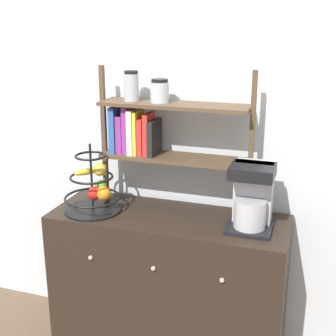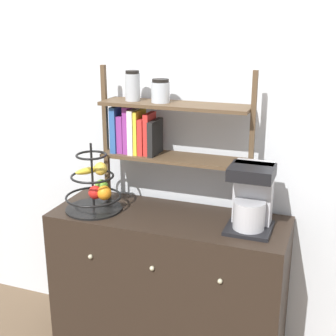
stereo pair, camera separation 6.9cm
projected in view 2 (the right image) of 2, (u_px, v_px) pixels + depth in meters
The scene contains 5 objects.
wall_back at pixel (186, 117), 2.53m from camera, with size 7.00×0.05×2.60m, color silver.
sideboard at pixel (168, 286), 2.55m from camera, with size 1.24×0.47×0.83m.
coffee_maker at pixel (251, 197), 2.24m from camera, with size 0.22×0.23×0.33m.
fruit_stand at pixel (95, 189), 2.48m from camera, with size 0.30×0.30×0.37m.
shelf_hutch at pixel (154, 127), 2.43m from camera, with size 0.82×0.20×0.75m.
Camera 2 is at (0.77, -1.88, 1.80)m, focal length 50.00 mm.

